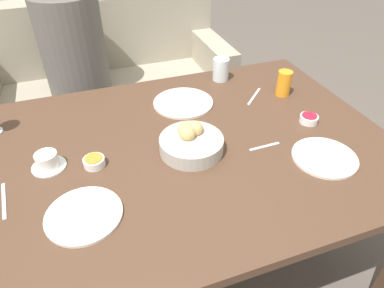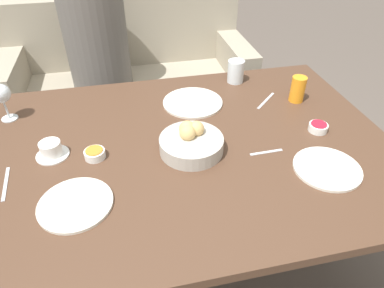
{
  "view_description": "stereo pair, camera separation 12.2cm",
  "coord_description": "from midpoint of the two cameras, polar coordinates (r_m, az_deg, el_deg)",
  "views": [
    {
      "loc": [
        -0.32,
        -0.95,
        1.48
      ],
      "look_at": [
        0.0,
        -0.04,
        0.73
      ],
      "focal_mm": 32.0,
      "sensor_mm": 36.0,
      "label": 1
    },
    {
      "loc": [
        -0.21,
        -0.99,
        1.48
      ],
      "look_at": [
        0.0,
        -0.04,
        0.73
      ],
      "focal_mm": 32.0,
      "sensor_mm": 36.0,
      "label": 2
    }
  ],
  "objects": [
    {
      "name": "plate_far_center",
      "position": [
        1.51,
        -3.8,
        6.82
      ],
      "size": [
        0.26,
        0.26,
        0.01
      ],
      "color": "silver",
      "rests_on": "dining_table"
    },
    {
      "name": "jam_bowl_honey",
      "position": [
        1.23,
        -18.77,
        -2.93
      ],
      "size": [
        0.07,
        0.07,
        0.03
      ],
      "color": "white",
      "rests_on": "dining_table"
    },
    {
      "name": "knife_silver",
      "position": [
        1.58,
        8.14,
        7.81
      ],
      "size": [
        0.13,
        0.12,
        0.0
      ],
      "color": "#B7B7BC",
      "rests_on": "dining_table"
    },
    {
      "name": "seated_person",
      "position": [
        2.21,
        -19.63,
        9.72
      ],
      "size": [
        0.36,
        0.47,
        1.23
      ],
      "color": "#23232D",
      "rests_on": "ground_plane"
    },
    {
      "name": "spoon_coffee",
      "position": [
        1.27,
        9.33,
        -0.52
      ],
      "size": [
        0.12,
        0.01,
        0.0
      ],
      "color": "#B7B7BC",
      "rests_on": "dining_table"
    },
    {
      "name": "bread_basket",
      "position": [
        1.22,
        -2.94,
        0.21
      ],
      "size": [
        0.23,
        0.23,
        0.1
      ],
      "color": "#B2ADA3",
      "rests_on": "dining_table"
    },
    {
      "name": "plate_near_left",
      "position": [
        1.08,
        -20.75,
        -11.13
      ],
      "size": [
        0.22,
        0.22,
        0.01
      ],
      "color": "silver",
      "rests_on": "dining_table"
    },
    {
      "name": "coffee_cup",
      "position": [
        1.27,
        -25.52,
        -2.74
      ],
      "size": [
        0.11,
        0.11,
        0.06
      ],
      "color": "white",
      "rests_on": "dining_table"
    },
    {
      "name": "fork_silver",
      "position": [
        1.23,
        -31.44,
        -8.17
      ],
      "size": [
        0.03,
        0.16,
        0.0
      ],
      "color": "#B7B7BC",
      "rests_on": "dining_table"
    },
    {
      "name": "dining_table",
      "position": [
        1.31,
        -3.37,
        -2.65
      ],
      "size": [
        1.52,
        1.09,
        0.7
      ],
      "color": "#4C3323",
      "rests_on": "ground_plane"
    },
    {
      "name": "water_tumbler",
      "position": [
        1.69,
        2.74,
        12.27
      ],
      "size": [
        0.08,
        0.08,
        0.11
      ],
      "color": "silver",
      "rests_on": "dining_table"
    },
    {
      "name": "couch",
      "position": [
        2.43,
        -15.05,
        7.99
      ],
      "size": [
        1.55,
        0.7,
        0.91
      ],
      "color": "#9E937F",
      "rests_on": "ground_plane"
    },
    {
      "name": "juice_glass",
      "position": [
        1.59,
        12.95,
        9.78
      ],
      "size": [
        0.06,
        0.06,
        0.11
      ],
      "color": "orange",
      "rests_on": "dining_table"
    },
    {
      "name": "ground_plane",
      "position": [
        1.79,
        -2.61,
        -18.33
      ],
      "size": [
        10.0,
        10.0,
        0.0
      ],
      "primitive_type": "plane",
      "color": "#564C44"
    },
    {
      "name": "plate_near_right",
      "position": [
        1.26,
        18.69,
        -2.22
      ],
      "size": [
        0.23,
        0.23,
        0.01
      ],
      "color": "silver",
      "rests_on": "dining_table"
    },
    {
      "name": "jam_bowl_berry",
      "position": [
        1.44,
        16.64,
        3.98
      ],
      "size": [
        0.07,
        0.07,
        0.03
      ],
      "color": "white",
      "rests_on": "dining_table"
    }
  ]
}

